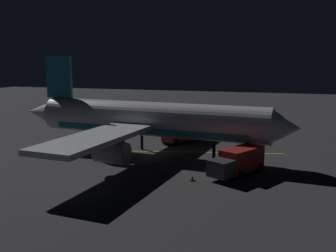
{
  "coord_description": "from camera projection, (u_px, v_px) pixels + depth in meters",
  "views": [
    {
      "loc": [
        41.38,
        14.8,
        10.91
      ],
      "look_at": [
        0.0,
        2.0,
        3.5
      ],
      "focal_mm": 42.12,
      "sensor_mm": 36.0,
      "label": 1
    }
  ],
  "objects": [
    {
      "name": "catering_truck",
      "position": [
        182.0,
        133.0,
        51.54
      ],
      "size": [
        6.31,
        4.74,
        2.45
      ],
      "color": "maroon",
      "rests_on": "ground_plane"
    },
    {
      "name": "traffic_cone_near_left",
      "position": [
        192.0,
        178.0,
        35.65
      ],
      "size": [
        0.5,
        0.5,
        0.55
      ],
      "color": "#EA590F",
      "rests_on": "ground_plane"
    },
    {
      "name": "apron_guide_stripe",
      "position": [
        191.0,
        152.0,
        46.6
      ],
      "size": [
        5.06,
        21.32,
        0.01
      ],
      "primitive_type": "cube",
      "rotation": [
        0.0,
        0.0,
        0.22
      ],
      "color": "gold",
      "rests_on": "ground_plane"
    },
    {
      "name": "ground_plane",
      "position": [
        151.0,
        156.0,
        45.14
      ],
      "size": [
        180.0,
        180.0,
        0.2
      ],
      "primitive_type": "cube",
      "color": "#313133"
    },
    {
      "name": "baggage_truck",
      "position": [
        238.0,
        162.0,
        37.16
      ],
      "size": [
        6.66,
        4.81,
        2.56
      ],
      "color": "maroon",
      "rests_on": "ground_plane"
    },
    {
      "name": "ground_crew_worker",
      "position": [
        230.0,
        165.0,
        37.6
      ],
      "size": [
        0.4,
        0.4,
        1.74
      ],
      "color": "black",
      "rests_on": "ground_plane"
    },
    {
      "name": "traffic_cone_near_right",
      "position": [
        250.0,
        157.0,
        43.32
      ],
      "size": [
        0.5,
        0.5,
        0.55
      ],
      "color": "#EA590F",
      "rests_on": "ground_plane"
    },
    {
      "name": "airliner",
      "position": [
        146.0,
        120.0,
        44.66
      ],
      "size": [
        33.46,
        33.82,
        11.25
      ],
      "color": "silver",
      "rests_on": "ground_plane"
    }
  ]
}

